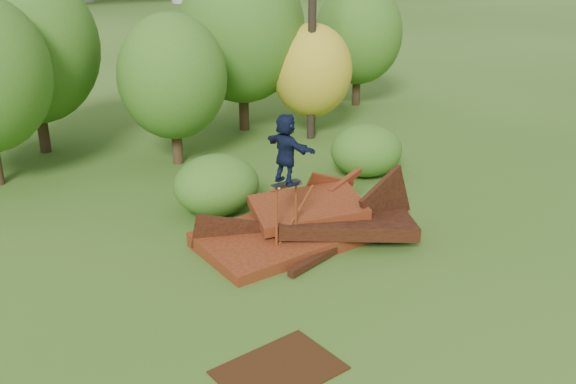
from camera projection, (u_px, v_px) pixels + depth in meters
ground at (368, 288)px, 13.28m from camera, size 240.00×240.00×0.00m
scrap_pile at (308, 225)px, 15.31m from camera, size 5.61×3.29×1.89m
grind_rail at (286, 214)px, 14.28m from camera, size 0.84×0.18×1.70m
skateboard at (286, 183)px, 14.01m from camera, size 0.71×0.28×0.07m
skater at (286, 149)px, 13.71m from camera, size 0.77×1.50×1.55m
flat_plate at (279, 370)px, 10.75m from camera, size 2.18×1.71×0.03m
tree_1 at (31, 47)px, 20.39m from camera, size 4.30×4.30×5.98m
tree_2 at (173, 77)px, 19.56m from camera, size 3.35×3.35×4.72m
tree_3 at (242, 31)px, 22.83m from camera, size 4.50×4.50×6.24m
tree_4 at (312, 71)px, 22.85m from camera, size 2.89×2.89×3.99m
tree_5 at (358, 34)px, 26.61m from camera, size 3.64×3.64×5.12m
shrub_left at (217, 185)px, 16.63m from camera, size 2.25×2.08×1.56m
shrub_right at (366, 150)px, 19.30m from camera, size 2.21×2.02×1.56m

